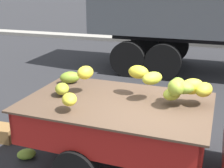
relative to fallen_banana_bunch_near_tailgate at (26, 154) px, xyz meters
The scene contains 3 objects.
curb_strip 10.96m from the fallen_banana_bunch_near_tailgate, 77.69° to the left, with size 80.00×0.80×0.16m, color gray.
fallen_banana_bunch_near_tailgate is the anchor object (origin of this frame).
produce_crate 0.91m from the fallen_banana_bunch_near_tailgate, 152.03° to the left, with size 0.52×0.36×0.26m, color olive.
Camera 1 is at (0.40, -4.03, 2.80)m, focal length 48.85 mm.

